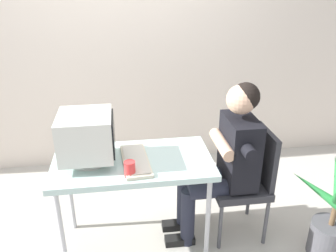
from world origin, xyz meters
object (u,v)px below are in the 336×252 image
crt_monitor (87,136)px  keyboard (136,160)px  desk (133,167)px  potted_plant (332,222)px  person_seated (226,156)px  desk_mug (130,169)px  office_chair (247,177)px

crt_monitor → keyboard: crt_monitor is taller
desk → potted_plant: potted_plant is taller
person_seated → desk_mug: 0.78m
crt_monitor → person_seated: size_ratio=0.29×
desk → person_seated: bearing=1.9°
desk → keyboard: bearing=-63.2°
desk → office_chair: bearing=1.5°
keyboard → potted_plant: keyboard is taller
desk → office_chair: 0.91m
office_chair → person_seated: 0.28m
office_chair → person_seated: bearing=-180.0°
desk → crt_monitor: crt_monitor is taller
office_chair → potted_plant: (0.55, -0.36, -0.21)m
potted_plant → crt_monitor: bearing=168.8°
office_chair → potted_plant: bearing=-33.0°
crt_monitor → desk_mug: (0.28, -0.22, -0.15)m
crt_monitor → desk_mug: 0.39m
person_seated → desk_mug: (-0.73, -0.24, 0.10)m
desk → potted_plant: bearing=-13.0°
person_seated → desk_mug: bearing=-162.2°
desk → desk_mug: 0.24m
crt_monitor → office_chair: bearing=0.6°
desk → person_seated: 0.71m
keyboard → person_seated: person_seated is taller
crt_monitor → desk_mug: bearing=-38.8°
desk_mug → crt_monitor: bearing=141.2°
crt_monitor → keyboard: bearing=-8.8°
crt_monitor → office_chair: crt_monitor is taller
crt_monitor → potted_plant: crt_monitor is taller
keyboard → office_chair: (0.87, 0.06, -0.26)m
desk → desk_mug: (-0.03, -0.21, 0.12)m
office_chair → potted_plant: office_chair is taller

